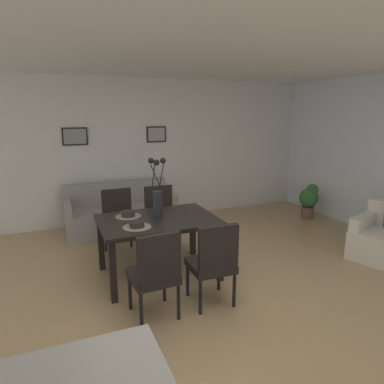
{
  "coord_description": "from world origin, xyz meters",
  "views": [
    {
      "loc": [
        -1.36,
        -3.01,
        2.01
      ],
      "look_at": [
        0.36,
        1.09,
        0.96
      ],
      "focal_mm": 32.08,
      "sensor_mm": 36.0,
      "label": 1
    }
  ],
  "objects_px": {
    "dining_chair_near_right": "(119,219)",
    "framed_picture_left": "(75,136)",
    "bowl_near_left": "(137,224)",
    "dining_chair_far_right": "(160,214)",
    "sofa": "(120,214)",
    "centerpiece_vase": "(157,196)",
    "potted_plant": "(309,199)",
    "bowl_near_right": "(128,213)",
    "framed_picture_center": "(156,134)",
    "dining_chair_far_left": "(214,260)",
    "dining_table": "(158,225)",
    "dining_chair_near_left": "(156,271)"
  },
  "relations": [
    {
      "from": "dining_chair_near_right",
      "to": "framed_picture_left",
      "type": "height_order",
      "value": "framed_picture_left"
    },
    {
      "from": "bowl_near_left",
      "to": "dining_chair_far_right",
      "type": "bearing_deg",
      "value": 60.57
    },
    {
      "from": "dining_chair_near_right",
      "to": "sofa",
      "type": "xyz_separation_m",
      "value": [
        0.2,
        0.97,
        -0.23
      ]
    },
    {
      "from": "dining_chair_near_right",
      "to": "framed_picture_left",
      "type": "relative_size",
      "value": 2.21
    },
    {
      "from": "dining_chair_near_right",
      "to": "bowl_near_left",
      "type": "height_order",
      "value": "dining_chair_near_right"
    },
    {
      "from": "centerpiece_vase",
      "to": "potted_plant",
      "type": "relative_size",
      "value": 1.1
    },
    {
      "from": "bowl_near_left",
      "to": "dining_chair_near_right",
      "type": "bearing_deg",
      "value": 89.64
    },
    {
      "from": "centerpiece_vase",
      "to": "sofa",
      "type": "xyz_separation_m",
      "value": [
        -0.11,
        1.87,
        -0.74
      ]
    },
    {
      "from": "centerpiece_vase",
      "to": "bowl_near_right",
      "type": "xyz_separation_m",
      "value": [
        -0.32,
        0.22,
        -0.24
      ]
    },
    {
      "from": "sofa",
      "to": "potted_plant",
      "type": "bearing_deg",
      "value": -11.74
    },
    {
      "from": "centerpiece_vase",
      "to": "framed_picture_center",
      "type": "height_order",
      "value": "framed_picture_center"
    },
    {
      "from": "bowl_near_left",
      "to": "potted_plant",
      "type": "relative_size",
      "value": 0.25
    },
    {
      "from": "bowl_near_right",
      "to": "sofa",
      "type": "height_order",
      "value": "bowl_near_right"
    },
    {
      "from": "dining_chair_far_right",
      "to": "bowl_near_right",
      "type": "relative_size",
      "value": 5.41
    },
    {
      "from": "dining_chair_far_left",
      "to": "dining_chair_far_right",
      "type": "xyz_separation_m",
      "value": [
        -0.01,
        1.77,
        0.0
      ]
    },
    {
      "from": "dining_chair_near_right",
      "to": "dining_table",
      "type": "bearing_deg",
      "value": -71.22
    },
    {
      "from": "dining_chair_near_left",
      "to": "framed_picture_left",
      "type": "relative_size",
      "value": 2.21
    },
    {
      "from": "bowl_near_right",
      "to": "framed_picture_left",
      "type": "height_order",
      "value": "framed_picture_left"
    },
    {
      "from": "centerpiece_vase",
      "to": "bowl_near_right",
      "type": "height_order",
      "value": "centerpiece_vase"
    },
    {
      "from": "dining_chair_far_right",
      "to": "framed_picture_left",
      "type": "xyz_separation_m",
      "value": [
        -1.03,
        1.47,
        1.08
      ]
    },
    {
      "from": "dining_table",
      "to": "dining_chair_far_left",
      "type": "relative_size",
      "value": 1.52
    },
    {
      "from": "framed_picture_center",
      "to": "dining_chair_far_right",
      "type": "bearing_deg",
      "value": -105.61
    },
    {
      "from": "dining_table",
      "to": "bowl_near_right",
      "type": "relative_size",
      "value": 8.24
    },
    {
      "from": "sofa",
      "to": "centerpiece_vase",
      "type": "bearing_deg",
      "value": -86.59
    },
    {
      "from": "dining_chair_near_right",
      "to": "dining_chair_near_left",
      "type": "bearing_deg",
      "value": -89.94
    },
    {
      "from": "framed_picture_left",
      "to": "bowl_near_right",
      "type": "bearing_deg",
      "value": -79.28
    },
    {
      "from": "bowl_near_right",
      "to": "sofa",
      "type": "bearing_deg",
      "value": 82.97
    },
    {
      "from": "dining_chair_far_left",
      "to": "bowl_near_right",
      "type": "xyz_separation_m",
      "value": [
        -0.63,
        1.11,
        0.27
      ]
    },
    {
      "from": "dining_chair_near_right",
      "to": "dining_chair_far_left",
      "type": "xyz_separation_m",
      "value": [
        0.63,
        -1.8,
        0.0
      ]
    },
    {
      "from": "dining_chair_far_right",
      "to": "framed_picture_center",
      "type": "bearing_deg",
      "value": 74.39
    },
    {
      "from": "dining_chair_near_left",
      "to": "bowl_near_left",
      "type": "bearing_deg",
      "value": 90.76
    },
    {
      "from": "dining_chair_near_right",
      "to": "centerpiece_vase",
      "type": "height_order",
      "value": "centerpiece_vase"
    },
    {
      "from": "dining_chair_near_left",
      "to": "dining_chair_far_left",
      "type": "relative_size",
      "value": 1.0
    },
    {
      "from": "dining_chair_near_left",
      "to": "framed_picture_left",
      "type": "distance_m",
      "value": 3.45
    },
    {
      "from": "dining_chair_near_left",
      "to": "centerpiece_vase",
      "type": "relative_size",
      "value": 1.25
    },
    {
      "from": "dining_chair_far_left",
      "to": "potted_plant",
      "type": "relative_size",
      "value": 1.37
    },
    {
      "from": "dining_chair_near_left",
      "to": "dining_chair_far_right",
      "type": "xyz_separation_m",
      "value": [
        0.61,
        1.78,
        0.0
      ]
    },
    {
      "from": "bowl_near_left",
      "to": "bowl_near_right",
      "type": "distance_m",
      "value": 0.44
    },
    {
      "from": "dining_chair_near_left",
      "to": "sofa",
      "type": "height_order",
      "value": "dining_chair_near_left"
    },
    {
      "from": "sofa",
      "to": "framed_picture_left",
      "type": "height_order",
      "value": "framed_picture_left"
    },
    {
      "from": "dining_chair_near_right",
      "to": "bowl_near_right",
      "type": "distance_m",
      "value": 0.74
    },
    {
      "from": "bowl_near_left",
      "to": "sofa",
      "type": "height_order",
      "value": "bowl_near_left"
    },
    {
      "from": "framed_picture_center",
      "to": "bowl_near_left",
      "type": "bearing_deg",
      "value": -111.87
    },
    {
      "from": "dining_table",
      "to": "dining_chair_far_left",
      "type": "distance_m",
      "value": 0.96
    },
    {
      "from": "dining_chair_near_left",
      "to": "framed_picture_left",
      "type": "height_order",
      "value": "framed_picture_left"
    },
    {
      "from": "framed_picture_center",
      "to": "sofa",
      "type": "bearing_deg",
      "value": -149.86
    },
    {
      "from": "bowl_near_left",
      "to": "bowl_near_right",
      "type": "bearing_deg",
      "value": 90.0
    },
    {
      "from": "dining_table",
      "to": "centerpiece_vase",
      "type": "relative_size",
      "value": 1.9
    },
    {
      "from": "dining_chair_far_left",
      "to": "bowl_near_left",
      "type": "bearing_deg",
      "value": 133.36
    },
    {
      "from": "dining_chair_far_right",
      "to": "potted_plant",
      "type": "xyz_separation_m",
      "value": [
        3.05,
        0.27,
        -0.14
      ]
    }
  ]
}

